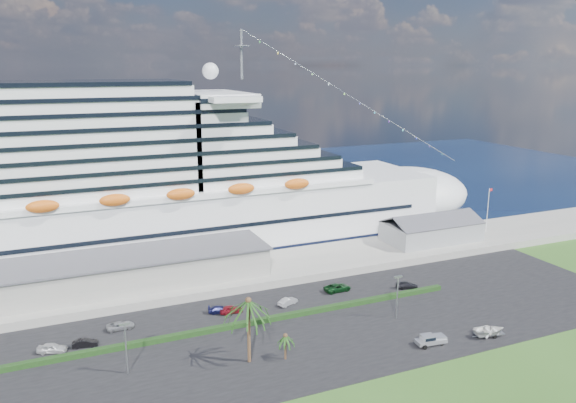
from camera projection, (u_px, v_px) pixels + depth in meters
name	position (u px, v px, depth m)	size (l,w,h in m)	color
ground	(318.00, 361.00, 88.23)	(420.00, 420.00, 0.00)	#2D521B
asphalt_lot	(290.00, 331.00, 98.03)	(140.00, 38.00, 0.12)	black
wharf	(238.00, 272.00, 123.70)	(240.00, 20.00, 1.80)	gray
water	(160.00, 193.00, 204.22)	(420.00, 160.00, 0.02)	black
cruise_ship	(118.00, 189.00, 133.10)	(191.00, 38.00, 54.00)	silver
terminal_building	(119.00, 271.00, 113.11)	(61.00, 15.00, 6.30)	gray
port_shed	(431.00, 230.00, 142.90)	(24.00, 12.31, 7.37)	gray
flagpole	(488.00, 209.00, 148.94)	(1.08, 0.16, 12.00)	silver
hedge	(237.00, 325.00, 99.29)	(88.00, 1.10, 0.90)	black
lamp_post_left	(126.00, 342.00, 83.32)	(1.60, 0.35, 8.27)	gray
lamp_post_right	(397.00, 292.00, 101.80)	(1.60, 0.35, 8.27)	gray
palm_tall	(248.00, 308.00, 85.77)	(8.82, 8.82, 11.13)	#47301E
palm_short	(285.00, 338.00, 87.86)	(3.53, 3.53, 4.56)	#47301E
parked_car_0	(52.00, 348.00, 90.49)	(1.86, 4.62, 1.57)	silver
parked_car_1	(85.00, 343.00, 92.44)	(1.41, 4.05, 1.34)	black
parked_car_2	(120.00, 326.00, 98.60)	(2.19, 4.75, 1.32)	gray
parked_car_3	(220.00, 310.00, 105.07)	(1.86, 4.57, 1.33)	#12143F
parked_car_4	(231.00, 309.00, 104.95)	(1.77, 4.39, 1.50)	maroon
parked_car_5	(288.00, 301.00, 108.61)	(1.49, 4.26, 1.40)	#94969B
parked_car_6	(338.00, 288.00, 115.19)	(2.61, 5.67, 1.57)	black
parked_car_7	(407.00, 285.00, 116.69)	(1.87, 4.60, 1.34)	black
pickup_truck	(430.00, 339.00, 92.91)	(5.47, 2.48, 1.87)	black
boat_trailer	(490.00, 330.00, 95.70)	(6.51, 4.77, 1.81)	gray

